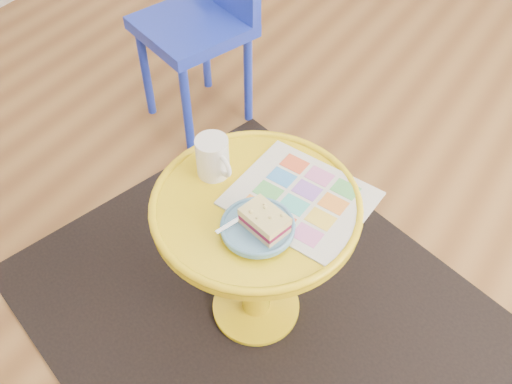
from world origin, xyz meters
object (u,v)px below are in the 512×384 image
Objects in this scene: side_table at (256,238)px; chair at (205,8)px; newspaper at (300,198)px; mug at (213,156)px; plate at (258,227)px.

chair is at bearing 134.89° from side_table.
newspaper is 2.77× the size of mug.
mug is (-0.14, 0.03, 0.19)m from side_table.
chair is 0.83m from mug.
newspaper is at bearing 78.38° from plate.
plate is at bearing -53.52° from side_table.
mug is at bearing -166.87° from newspaper.
mug is at bearing 153.82° from plate.
chair is at bearing 143.08° from newspaper.
chair is 6.91× the size of mug.
newspaper is at bearing -21.65° from chair.
newspaper is at bearing 41.39° from side_table.
side_table is at bearing -136.80° from newspaper.
chair is 1.02m from plate.
plate is (-0.03, -0.14, 0.01)m from newspaper.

